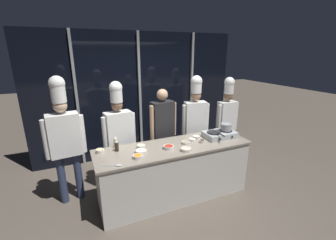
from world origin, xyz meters
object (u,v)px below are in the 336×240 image
(frying_pan, at_px, (214,131))
(prep_bowl_soy_glaze, at_px, (202,141))
(prep_bowl_chili_flakes, at_px, (169,147))
(squeeze_bottle_soy, at_px, (117,146))
(chef_sous, at_px, (119,130))
(squeeze_bottle_oil, at_px, (115,142))
(prep_bowl_garlic, at_px, (141,151))
(portable_stove, at_px, (220,134))
(prep_bowl_bean_sprouts, at_px, (192,140))
(prep_bowl_ginger, at_px, (100,151))
(prep_bowl_chicken, at_px, (186,149))
(chef_pastry, at_px, (227,115))
(stock_pot, at_px, (226,127))
(prep_bowl_noodles, at_px, (141,146))
(prep_bowl_mushrooms, at_px, (186,143))
(chef_line, at_px, (195,117))
(person_guest, at_px, (163,126))
(prep_bowl_carrots, at_px, (138,156))
(serving_spoon_slotted, at_px, (116,165))
(chef_head, at_px, (64,134))
(prep_bowl_onion, at_px, (196,137))

(frying_pan, distance_m, prep_bowl_soy_glaze, 0.31)
(prep_bowl_chili_flakes, bearing_deg, squeeze_bottle_soy, 162.61)
(prep_bowl_soy_glaze, xyz_separation_m, chef_sous, (-1.20, 0.67, 0.14))
(squeeze_bottle_oil, xyz_separation_m, prep_bowl_garlic, (0.30, -0.35, -0.06))
(portable_stove, relative_size, prep_bowl_bean_sprouts, 4.79)
(prep_bowl_soy_glaze, distance_m, chef_sous, 1.38)
(prep_bowl_garlic, bearing_deg, prep_bowl_ginger, 154.82)
(squeeze_bottle_soy, bearing_deg, prep_bowl_chicken, -23.68)
(chef_pastry, bearing_deg, stock_pot, 49.33)
(prep_bowl_noodles, height_order, prep_bowl_chicken, same)
(prep_bowl_chili_flakes, xyz_separation_m, prep_bowl_mushrooms, (0.33, 0.05, -0.01))
(prep_bowl_mushrooms, bearing_deg, prep_bowl_ginger, 170.34)
(chef_line, bearing_deg, person_guest, 9.19)
(prep_bowl_carrots, xyz_separation_m, prep_bowl_ginger, (-0.45, 0.39, 0.00))
(prep_bowl_chili_flakes, height_order, chef_pastry, chef_pastry)
(prep_bowl_garlic, bearing_deg, squeeze_bottle_soy, 145.42)
(squeeze_bottle_oil, bearing_deg, prep_bowl_ginger, -159.47)
(prep_bowl_soy_glaze, xyz_separation_m, chef_pastry, (0.99, 0.67, 0.15))
(prep_bowl_chicken, xyz_separation_m, serving_spoon_slotted, (-1.04, -0.03, -0.02))
(stock_pot, distance_m, prep_bowl_garlic, 1.55)
(prep_bowl_carrots, bearing_deg, squeeze_bottle_soy, 121.89)
(squeeze_bottle_soy, bearing_deg, serving_spoon_slotted, -103.19)
(prep_bowl_garlic, bearing_deg, chef_head, 148.96)
(squeeze_bottle_oil, relative_size, person_guest, 0.11)
(prep_bowl_carrots, xyz_separation_m, prep_bowl_bean_sprouts, (1.00, 0.25, -0.01))
(prep_bowl_bean_sprouts, bearing_deg, prep_bowl_noodles, 175.78)
(chef_sous, height_order, person_guest, chef_sous)
(squeeze_bottle_oil, distance_m, serving_spoon_slotted, 0.59)
(prep_bowl_mushrooms, distance_m, prep_bowl_chicken, 0.26)
(frying_pan, relative_size, prep_bowl_carrots, 2.89)
(prep_bowl_bean_sprouts, distance_m, serving_spoon_slotted, 1.36)
(prep_bowl_garlic, relative_size, prep_bowl_mushrooms, 1.22)
(portable_stove, bearing_deg, chef_head, 167.65)
(prep_bowl_mushrooms, bearing_deg, chef_head, 162.12)
(prep_bowl_chili_flakes, bearing_deg, prep_bowl_onion, 17.97)
(prep_bowl_soy_glaze, bearing_deg, stock_pot, 9.92)
(frying_pan, relative_size, prep_bowl_garlic, 2.42)
(prep_bowl_soy_glaze, bearing_deg, chef_pastry, 34.02)
(prep_bowl_onion, distance_m, chef_head, 2.07)
(prep_bowl_soy_glaze, bearing_deg, portable_stove, 12.82)
(prep_bowl_carrots, bearing_deg, prep_bowl_ginger, 139.06)
(serving_spoon_slotted, bearing_deg, squeeze_bottle_soy, 76.81)
(prep_bowl_noodles, distance_m, chef_head, 1.15)
(stock_pot, xyz_separation_m, squeeze_bottle_soy, (-1.85, 0.14, -0.08))
(prep_bowl_chicken, bearing_deg, prep_bowl_noodles, 147.06)
(squeeze_bottle_oil, xyz_separation_m, serving_spoon_slotted, (-0.11, -0.58, -0.08))
(prep_bowl_chicken, xyz_separation_m, prep_bowl_soy_glaze, (0.39, 0.18, -0.00))
(prep_bowl_onion, bearing_deg, squeeze_bottle_soy, 178.43)
(stock_pot, bearing_deg, prep_bowl_garlic, -177.44)
(prep_bowl_ginger, bearing_deg, prep_bowl_soy_glaze, -10.10)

